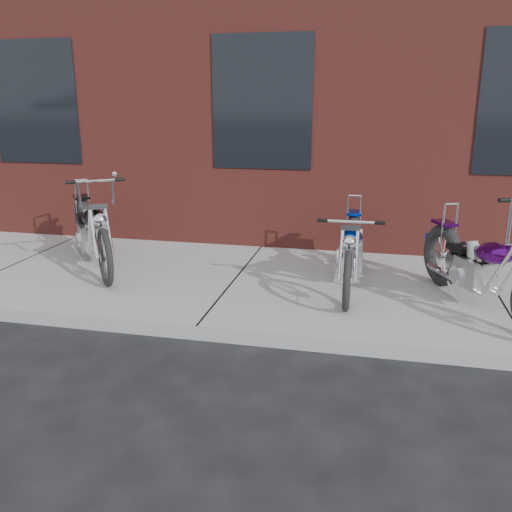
# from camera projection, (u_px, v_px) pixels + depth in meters

# --- Properties ---
(ground) EXTENTS (120.00, 120.00, 0.00)m
(ground) POSITION_uv_depth(u_px,v_px,m) (197.00, 340.00, 5.22)
(ground) COLOR black
(ground) RESTS_ON ground
(sidewalk) EXTENTS (22.00, 3.00, 0.15)m
(sidewalk) POSITION_uv_depth(u_px,v_px,m) (236.00, 284.00, 6.61)
(sidewalk) COLOR gray
(sidewalk) RESTS_ON ground
(building_brick) EXTENTS (22.00, 10.00, 8.00)m
(building_brick) POSITION_uv_depth(u_px,v_px,m) (310.00, 15.00, 11.62)
(building_brick) COLOR maroon
(building_brick) RESTS_ON ground
(chopper_purple) EXTENTS (1.02, 2.09, 1.26)m
(chopper_purple) POSITION_uv_depth(u_px,v_px,m) (480.00, 270.00, 5.56)
(chopper_purple) COLOR black
(chopper_purple) RESTS_ON sidewalk
(chopper_blue) EXTENTS (0.53, 2.19, 0.95)m
(chopper_blue) POSITION_uv_depth(u_px,v_px,m) (351.00, 252.00, 6.25)
(chopper_blue) COLOR black
(chopper_blue) RESTS_ON sidewalk
(chopper_third) EXTENTS (1.54, 1.96, 1.21)m
(chopper_third) POSITION_uv_depth(u_px,v_px,m) (92.00, 233.00, 6.98)
(chopper_third) COLOR black
(chopper_third) RESTS_ON sidewalk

